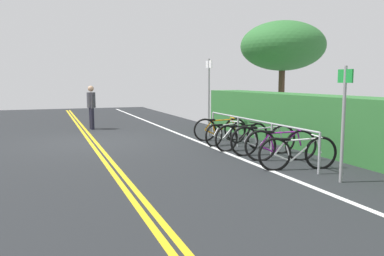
# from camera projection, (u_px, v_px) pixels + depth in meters

# --- Properties ---
(ground_plane) EXTENTS (29.94, 10.16, 0.05)m
(ground_plane) POSITION_uv_depth(u_px,v_px,m) (93.00, 143.00, 11.75)
(ground_plane) COLOR #232628
(centre_line_yellow_inner) EXTENTS (26.95, 0.10, 0.00)m
(centre_line_yellow_inner) POSITION_uv_depth(u_px,v_px,m) (90.00, 142.00, 11.72)
(centre_line_yellow_inner) COLOR gold
(centre_line_yellow_inner) RESTS_ON ground_plane
(centre_line_yellow_outer) EXTENTS (26.95, 0.10, 0.00)m
(centre_line_yellow_outer) POSITION_uv_depth(u_px,v_px,m) (96.00, 142.00, 11.77)
(centre_line_yellow_outer) COLOR gold
(centre_line_yellow_outer) RESTS_ON ground_plane
(bike_lane_stripe_white) EXTENTS (26.95, 0.12, 0.00)m
(bike_lane_stripe_white) POSITION_uv_depth(u_px,v_px,m) (187.00, 137.00, 12.80)
(bike_lane_stripe_white) COLOR white
(bike_lane_stripe_white) RESTS_ON ground_plane
(bike_rack) EXTENTS (5.27, 0.05, 0.85)m
(bike_rack) POSITION_uv_depth(u_px,v_px,m) (254.00, 127.00, 10.08)
(bike_rack) COLOR #9EA0A5
(bike_rack) RESTS_ON ground_plane
(bicycle_0) EXTENTS (0.48, 1.67, 0.74)m
(bicycle_0) POSITION_uv_depth(u_px,v_px,m) (220.00, 129.00, 12.07)
(bicycle_0) COLOR black
(bicycle_0) RESTS_ON ground_plane
(bicycle_1) EXTENTS (0.65, 1.56, 0.68)m
(bicycle_1) POSITION_uv_depth(u_px,v_px,m) (226.00, 134.00, 11.30)
(bicycle_1) COLOR black
(bicycle_1) RESTS_ON ground_plane
(bicycle_2) EXTENTS (0.46, 1.74, 0.75)m
(bicycle_2) POSITION_uv_depth(u_px,v_px,m) (242.00, 137.00, 10.44)
(bicycle_2) COLOR black
(bicycle_2) RESTS_ON ground_plane
(bicycle_3) EXTENTS (0.46, 1.82, 0.78)m
(bicycle_3) POSITION_uv_depth(u_px,v_px,m) (263.00, 140.00, 9.75)
(bicycle_3) COLOR black
(bicycle_3) RESTS_ON ground_plane
(bicycle_4) EXTENTS (0.62, 1.64, 0.77)m
(bicycle_4) POSITION_uv_depth(u_px,v_px,m) (281.00, 145.00, 9.00)
(bicycle_4) COLOR black
(bicycle_4) RESTS_ON ground_plane
(bicycle_5) EXTENTS (0.52, 1.71, 0.74)m
(bicycle_5) POSITION_uv_depth(u_px,v_px,m) (298.00, 153.00, 8.09)
(bicycle_5) COLOR black
(bicycle_5) RESTS_ON ground_plane
(pedestrian) EXTENTS (0.49, 0.32, 1.65)m
(pedestrian) POSITION_uv_depth(u_px,v_px,m) (91.00, 104.00, 14.75)
(pedestrian) COLOR #1E1E2D
(pedestrian) RESTS_ON ground_plane
(sign_post_near) EXTENTS (0.36, 0.08, 2.56)m
(sign_post_near) POSITION_uv_depth(u_px,v_px,m) (209.00, 90.00, 12.83)
(sign_post_near) COLOR gray
(sign_post_near) RESTS_ON ground_plane
(sign_post_far) EXTENTS (0.36, 0.06, 2.11)m
(sign_post_far) POSITION_uv_depth(u_px,v_px,m) (344.00, 113.00, 6.95)
(sign_post_far) COLOR gray
(sign_post_far) RESTS_ON ground_plane
(hedge_backdrop) EXTENTS (14.22, 1.21, 1.46)m
(hedge_backdrop) POSITION_uv_depth(u_px,v_px,m) (352.00, 127.00, 9.31)
(hedge_backdrop) COLOR #2D6B30
(hedge_backdrop) RESTS_ON ground_plane
(tree_near_left) EXTENTS (3.26, 3.26, 4.13)m
(tree_near_left) POSITION_uv_depth(u_px,v_px,m) (283.00, 46.00, 15.09)
(tree_near_left) COLOR #473323
(tree_near_left) RESTS_ON ground_plane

